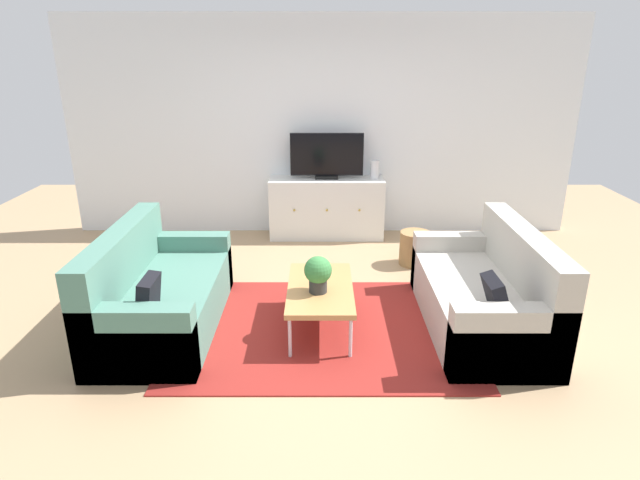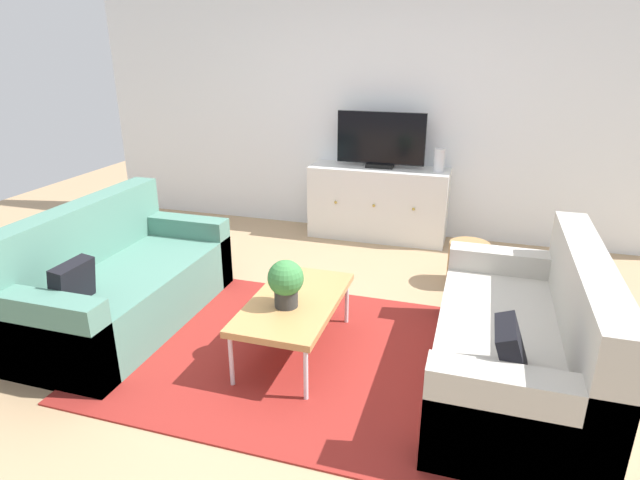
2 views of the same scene
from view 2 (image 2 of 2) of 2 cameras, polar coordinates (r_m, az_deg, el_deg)
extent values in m
plane|color=tan|center=(3.76, -1.81, -11.02)|extent=(10.00, 10.00, 0.00)
cube|color=white|center=(5.71, 6.57, 14.20)|extent=(6.40, 0.12, 2.70)
cube|color=maroon|center=(3.64, -2.59, -12.12)|extent=(2.50, 1.90, 0.01)
cube|color=#4C7A6B|center=(4.17, -20.24, -5.66)|extent=(0.87, 1.73, 0.43)
cube|color=#4C7A6B|center=(4.29, -24.22, -2.21)|extent=(0.20, 1.73, 0.88)
cube|color=#4C7A6B|center=(4.72, -14.83, -0.94)|extent=(0.87, 0.18, 0.59)
cube|color=#4C7A6B|center=(3.63, -27.68, -9.47)|extent=(0.87, 0.18, 0.59)
cube|color=black|center=(3.64, -25.21, -4.45)|extent=(0.14, 0.30, 0.31)
cube|color=#B2ADA3|center=(3.42, 19.95, -11.63)|extent=(0.87, 1.73, 0.43)
cube|color=#B2ADA3|center=(3.36, 26.20, -8.79)|extent=(0.20, 1.73, 0.88)
cube|color=#B2ADA3|center=(4.07, 19.77, -5.01)|extent=(0.87, 0.18, 0.59)
cube|color=#B2ADA3|center=(2.74, 20.65, -18.65)|extent=(0.87, 0.18, 0.59)
cube|color=black|center=(2.79, 20.08, -11.38)|extent=(0.19, 0.30, 0.32)
cube|color=#B7844C|center=(3.48, -2.78, -6.76)|extent=(0.55, 1.03, 0.04)
cylinder|color=silver|center=(3.29, -9.57, -12.81)|extent=(0.03, 0.03, 0.35)
cylinder|color=silver|center=(3.13, -1.54, -14.39)|extent=(0.03, 0.03, 0.35)
cylinder|color=silver|center=(4.04, -3.62, -5.83)|extent=(0.03, 0.03, 0.35)
cylinder|color=silver|center=(3.91, 2.91, -6.74)|extent=(0.03, 0.03, 0.35)
cylinder|color=#2D2D2D|center=(3.37, -3.68, -6.30)|extent=(0.15, 0.15, 0.11)
sphere|color=#387A3D|center=(3.31, -3.73, -4.12)|extent=(0.23, 0.23, 0.23)
cube|color=silver|center=(5.62, 6.30, 4.00)|extent=(1.43, 0.44, 0.76)
sphere|color=#B79338|center=(5.47, 1.70, 4.10)|extent=(0.03, 0.03, 0.03)
sphere|color=#B79338|center=(5.39, 5.83, 3.72)|extent=(0.03, 0.03, 0.03)
sphere|color=#B79338|center=(5.33, 10.07, 3.32)|extent=(0.03, 0.03, 0.03)
cube|color=black|center=(5.54, 6.50, 8.03)|extent=(0.28, 0.16, 0.04)
cube|color=black|center=(5.48, 6.62, 10.91)|extent=(0.90, 0.04, 0.52)
cylinder|color=silver|center=(5.42, 12.77, 8.43)|extent=(0.11, 0.11, 0.23)
cylinder|color=#9E7547|center=(4.70, 15.70, -2.50)|extent=(0.34, 0.34, 0.38)
camera|label=1|loc=(1.61, -122.24, 1.03)|focal=29.62mm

